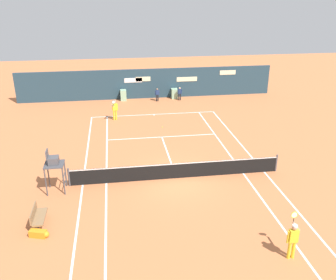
% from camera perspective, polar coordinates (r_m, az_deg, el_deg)
% --- Properties ---
extents(ground_plane, '(80.00, 80.00, 0.01)m').
position_cam_1_polar(ground_plane, '(21.73, 1.08, -5.22)').
color(ground_plane, '#C67042').
extents(tennis_net, '(12.10, 0.10, 1.07)m').
position_cam_1_polar(tennis_net, '(20.99, 1.35, -4.72)').
color(tennis_net, '#4C4C51').
rests_on(tennis_net, ground_plane).
extents(sponsor_back_wall, '(25.00, 1.02, 2.89)m').
position_cam_1_polar(sponsor_back_wall, '(36.56, -3.18, 8.68)').
color(sponsor_back_wall, '#233D4C').
rests_on(sponsor_back_wall, ground_plane).
extents(umpire_chair, '(1.00, 1.00, 2.42)m').
position_cam_1_polar(umpire_chair, '(20.12, -17.34, -3.54)').
color(umpire_chair, '#47474C').
rests_on(umpire_chair, ground_plane).
extents(player_bench, '(0.54, 1.44, 0.88)m').
position_cam_1_polar(player_bench, '(18.11, -19.63, -10.98)').
color(player_bench, '#38383D').
rests_on(player_bench, ground_plane).
extents(equipment_bag, '(0.90, 0.51, 0.32)m').
position_cam_1_polar(equipment_bag, '(17.50, -19.28, -13.60)').
color(equipment_bag, orange).
rests_on(equipment_bag, ground_plane).
extents(player_on_baseline, '(0.52, 0.80, 1.86)m').
position_cam_1_polar(player_on_baseline, '(30.54, -8.29, 4.87)').
color(player_on_baseline, yellow).
rests_on(player_on_baseline, ground_plane).
extents(player_near_side, '(0.64, 0.67, 1.83)m').
position_cam_1_polar(player_near_side, '(15.83, 18.85, -14.19)').
color(player_near_side, yellow).
rests_on(player_near_side, ground_plane).
extents(ball_kid_centre_post, '(0.42, 0.18, 1.27)m').
position_cam_1_polar(ball_kid_centre_post, '(35.57, -1.69, 7.19)').
color(ball_kid_centre_post, black).
rests_on(ball_kid_centre_post, ground_plane).
extents(ball_kid_right_post, '(0.43, 0.21, 1.29)m').
position_cam_1_polar(ball_kid_right_post, '(35.88, 1.82, 7.35)').
color(ball_kid_right_post, black).
rests_on(ball_kid_right_post, ground_plane).
extents(tennis_ball_mid_court, '(0.07, 0.07, 0.07)m').
position_cam_1_polar(tennis_ball_mid_court, '(28.81, -0.87, 2.02)').
color(tennis_ball_mid_court, '#CCE033').
rests_on(tennis_ball_mid_court, ground_plane).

